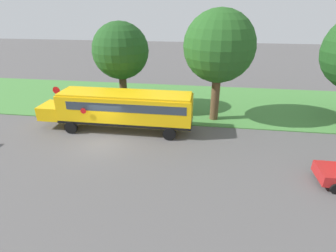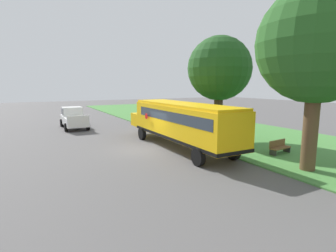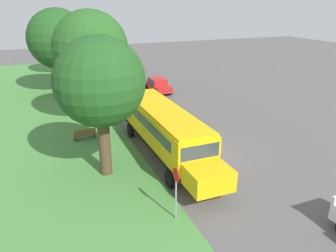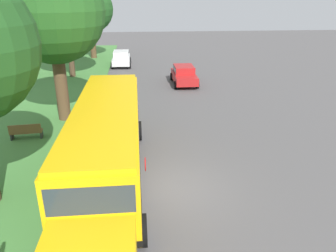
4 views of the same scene
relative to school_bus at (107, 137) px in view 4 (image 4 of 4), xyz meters
name	(u,v)px [view 4 (image 4 of 4)]	position (x,y,z in m)	size (l,w,h in m)	color
ground_plane	(171,189)	(2.45, -0.93, -1.92)	(120.00, 120.00, 0.00)	#565454
school_bus	(107,137)	(0.00, 0.00, 0.00)	(2.84, 12.42, 3.16)	yellow
car_red_nearest	(184,74)	(5.25, 15.29, -1.05)	(2.02, 4.40, 1.56)	#B21E1E
car_white_middle	(121,57)	(-0.35, 23.78, -1.05)	(2.02, 4.40, 1.56)	silver
oak_tree_roadside_mid	(50,11)	(-3.34, 7.41, 4.40)	(5.76, 5.76, 9.22)	brown
oak_tree_far_end	(65,9)	(-4.67, 18.65, 4.08)	(6.36, 6.36, 9.11)	#4C3826
oak_tree_across_road	(91,10)	(-3.73, 28.40, 3.61)	(5.27, 5.27, 8.28)	brown
park_bench	(26,132)	(-4.62, 4.46, -1.45)	(1.64, 0.65, 0.92)	brown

